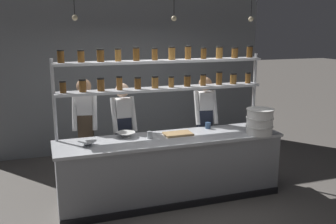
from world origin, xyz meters
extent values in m
plane|color=#5B5651|center=(0.00, 0.00, 0.00)|extent=(40.00, 40.00, 0.00)
cube|color=gray|center=(0.00, 2.52, 1.63)|extent=(5.59, 0.12, 3.25)
cube|color=gray|center=(0.00, 0.00, 0.44)|extent=(3.13, 0.72, 0.88)
cube|color=#B7BABF|center=(0.00, 0.00, 0.90)|extent=(3.19, 0.76, 0.04)
cube|color=black|center=(0.00, -0.36, 0.05)|extent=(3.13, 0.03, 0.10)
cylinder|color=#B7BABF|center=(-1.52, 0.33, 1.02)|extent=(0.04, 0.04, 2.03)
cylinder|color=#B7BABF|center=(1.52, 0.33, 1.02)|extent=(0.04, 0.04, 2.03)
cube|color=#B7BABF|center=(0.00, 0.33, 1.56)|extent=(3.03, 0.28, 0.04)
cylinder|color=#513314|center=(-1.39, 0.33, 1.65)|extent=(0.09, 0.09, 0.14)
cylinder|color=black|center=(-1.39, 0.33, 1.73)|extent=(0.09, 0.09, 0.02)
cylinder|color=brown|center=(-1.14, 0.33, 1.65)|extent=(0.10, 0.10, 0.15)
cylinder|color=black|center=(-1.14, 0.33, 1.74)|extent=(0.10, 0.10, 0.02)
cylinder|color=brown|center=(-0.89, 0.33, 1.65)|extent=(0.10, 0.10, 0.16)
cylinder|color=black|center=(-0.89, 0.33, 1.74)|extent=(0.10, 0.10, 0.02)
cylinder|color=brown|center=(-0.63, 0.33, 1.66)|extent=(0.08, 0.08, 0.17)
cylinder|color=black|center=(-0.63, 0.33, 1.76)|extent=(0.08, 0.08, 0.02)
cylinder|color=#513314|center=(-0.37, 0.33, 1.65)|extent=(0.09, 0.09, 0.15)
cylinder|color=black|center=(-0.37, 0.33, 1.73)|extent=(0.09, 0.09, 0.02)
cylinder|color=brown|center=(-0.12, 0.33, 1.65)|extent=(0.10, 0.10, 0.15)
cylinder|color=black|center=(-0.12, 0.33, 1.74)|extent=(0.10, 0.10, 0.02)
cylinder|color=brown|center=(0.13, 0.33, 1.64)|extent=(0.08, 0.08, 0.14)
cylinder|color=black|center=(0.13, 0.33, 1.72)|extent=(0.08, 0.08, 0.02)
cylinder|color=#513314|center=(0.38, 0.33, 1.65)|extent=(0.10, 0.10, 0.15)
cylinder|color=black|center=(0.38, 0.33, 1.73)|extent=(0.10, 0.10, 0.02)
cylinder|color=brown|center=(0.63, 0.33, 1.65)|extent=(0.09, 0.09, 0.15)
cylinder|color=black|center=(0.63, 0.33, 1.74)|extent=(0.09, 0.09, 0.02)
cylinder|color=brown|center=(0.90, 0.33, 1.66)|extent=(0.09, 0.09, 0.18)
cylinder|color=black|center=(0.90, 0.33, 1.76)|extent=(0.09, 0.09, 0.02)
cylinder|color=brown|center=(1.14, 0.33, 1.65)|extent=(0.10, 0.10, 0.14)
cylinder|color=black|center=(1.14, 0.33, 1.73)|extent=(0.10, 0.10, 0.02)
cylinder|color=brown|center=(1.39, 0.33, 1.65)|extent=(0.08, 0.08, 0.15)
cylinder|color=black|center=(1.39, 0.33, 1.73)|extent=(0.08, 0.08, 0.02)
cube|color=#B7BABF|center=(0.00, 0.33, 1.95)|extent=(3.03, 0.28, 0.04)
cylinder|color=#513314|center=(-1.40, 0.33, 2.05)|extent=(0.09, 0.09, 0.15)
cylinder|color=black|center=(-1.40, 0.33, 2.13)|extent=(0.09, 0.09, 0.02)
cylinder|color=brown|center=(-1.14, 0.33, 2.04)|extent=(0.09, 0.09, 0.15)
cylinder|color=black|center=(-1.14, 0.33, 2.13)|extent=(0.09, 0.09, 0.02)
cylinder|color=#513314|center=(-0.88, 0.33, 2.05)|extent=(0.10, 0.10, 0.16)
cylinder|color=black|center=(-0.88, 0.33, 2.14)|extent=(0.10, 0.10, 0.02)
cylinder|color=brown|center=(-0.64, 0.33, 2.05)|extent=(0.08, 0.08, 0.16)
cylinder|color=black|center=(-0.64, 0.33, 2.14)|extent=(0.09, 0.09, 0.02)
cylinder|color=#513314|center=(-0.39, 0.33, 2.05)|extent=(0.09, 0.09, 0.17)
cylinder|color=black|center=(-0.39, 0.33, 2.15)|extent=(0.09, 0.09, 0.02)
cylinder|color=brown|center=(-0.12, 0.33, 2.05)|extent=(0.08, 0.08, 0.15)
cylinder|color=black|center=(-0.12, 0.33, 2.14)|extent=(0.08, 0.08, 0.02)
cylinder|color=brown|center=(0.13, 0.33, 2.06)|extent=(0.10, 0.10, 0.17)
cylinder|color=black|center=(0.13, 0.33, 2.15)|extent=(0.10, 0.10, 0.02)
cylinder|color=brown|center=(0.38, 0.33, 2.06)|extent=(0.09, 0.09, 0.18)
cylinder|color=black|center=(0.38, 0.33, 2.16)|extent=(0.09, 0.09, 0.02)
cylinder|color=#513314|center=(0.63, 0.33, 2.05)|extent=(0.08, 0.08, 0.15)
cylinder|color=black|center=(0.63, 0.33, 2.13)|extent=(0.08, 0.08, 0.02)
cylinder|color=brown|center=(0.89, 0.33, 2.05)|extent=(0.10, 0.10, 0.16)
cylinder|color=black|center=(0.89, 0.33, 2.14)|extent=(0.10, 0.10, 0.02)
cylinder|color=brown|center=(1.14, 0.33, 2.04)|extent=(0.10, 0.10, 0.14)
cylinder|color=black|center=(1.14, 0.33, 2.12)|extent=(0.10, 0.10, 0.02)
cylinder|color=#513314|center=(1.40, 0.33, 2.05)|extent=(0.09, 0.09, 0.16)
cylinder|color=black|center=(1.40, 0.33, 2.14)|extent=(0.09, 0.09, 0.02)
cylinder|color=black|center=(-1.16, 0.76, 0.41)|extent=(0.11, 0.11, 0.82)
cylinder|color=black|center=(-1.00, 0.73, 0.41)|extent=(0.11, 0.11, 0.82)
cube|color=#473828|center=(-1.08, 0.74, 0.99)|extent=(0.25, 0.21, 0.35)
cube|color=white|center=(-1.08, 0.74, 1.32)|extent=(0.25, 0.22, 0.29)
sphere|color=#A37A5B|center=(-1.08, 0.74, 1.59)|extent=(0.22, 0.22, 0.22)
cylinder|color=white|center=(-1.23, 0.71, 1.22)|extent=(0.12, 0.26, 0.54)
cylinder|color=white|center=(-0.95, 0.66, 1.22)|extent=(0.12, 0.26, 0.54)
cylinder|color=black|center=(-0.63, 0.59, 0.39)|extent=(0.11, 0.11, 0.78)
cylinder|color=black|center=(-0.47, 0.59, 0.39)|extent=(0.11, 0.11, 0.78)
cube|color=#232838|center=(-0.55, 0.59, 0.95)|extent=(0.23, 0.18, 0.34)
cube|color=white|center=(-0.55, 0.59, 1.26)|extent=(0.23, 0.19, 0.28)
sphere|color=beige|center=(-0.55, 0.59, 1.52)|extent=(0.21, 0.21, 0.21)
cylinder|color=white|center=(-0.69, 0.52, 1.17)|extent=(0.08, 0.25, 0.52)
cylinder|color=white|center=(-0.40, 0.54, 1.17)|extent=(0.08, 0.25, 0.52)
cylinder|color=black|center=(0.69, 0.57, 0.40)|extent=(0.11, 0.11, 0.80)
cylinder|color=black|center=(0.85, 0.55, 0.40)|extent=(0.11, 0.11, 0.80)
cube|color=#232838|center=(0.77, 0.56, 0.98)|extent=(0.24, 0.20, 0.35)
cube|color=white|center=(0.77, 0.56, 1.29)|extent=(0.24, 0.21, 0.28)
sphere|color=#A37A5B|center=(0.77, 0.56, 1.56)|extent=(0.21, 0.21, 0.21)
cylinder|color=white|center=(0.62, 0.52, 1.20)|extent=(0.10, 0.25, 0.53)
cylinder|color=white|center=(0.91, 0.48, 1.20)|extent=(0.10, 0.25, 0.53)
cylinder|color=white|center=(1.27, -0.25, 0.98)|extent=(0.37, 0.37, 0.11)
cylinder|color=silver|center=(1.27, -0.25, 1.04)|extent=(0.39, 0.39, 0.01)
cylinder|color=white|center=(1.27, -0.25, 1.10)|extent=(0.37, 0.37, 0.11)
cylinder|color=silver|center=(1.27, -0.25, 1.16)|extent=(0.39, 0.39, 0.01)
cylinder|color=white|center=(1.27, -0.25, 1.22)|extent=(0.37, 0.37, 0.11)
cylinder|color=silver|center=(1.27, -0.25, 1.28)|extent=(0.39, 0.39, 0.01)
cube|color=#A88456|center=(0.15, 0.09, 0.93)|extent=(0.40, 0.26, 0.02)
cylinder|color=#B2B7BC|center=(-1.14, -0.01, 0.93)|extent=(0.11, 0.11, 0.01)
cone|color=#B2B7BC|center=(-1.14, -0.01, 0.95)|extent=(0.24, 0.24, 0.07)
cylinder|color=silver|center=(-0.59, 0.21, 0.93)|extent=(0.12, 0.12, 0.01)
cone|color=silver|center=(-0.59, 0.21, 0.96)|extent=(0.26, 0.26, 0.07)
cylinder|color=#334C70|center=(0.69, 0.26, 0.97)|extent=(0.08, 0.08, 0.09)
cylinder|color=#B2B7BC|center=(-0.29, 0.04, 0.97)|extent=(0.07, 0.07, 0.10)
sphere|color=#F9E5B2|center=(-1.22, 0.00, 2.54)|extent=(0.07, 0.07, 0.07)
sphere|color=#F9E5B2|center=(0.05, 0.00, 2.54)|extent=(0.07, 0.07, 0.07)
sphere|color=#F9E5B2|center=(1.20, 0.00, 2.54)|extent=(0.07, 0.07, 0.07)
camera|label=1|loc=(-1.65, -4.75, 2.42)|focal=40.00mm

